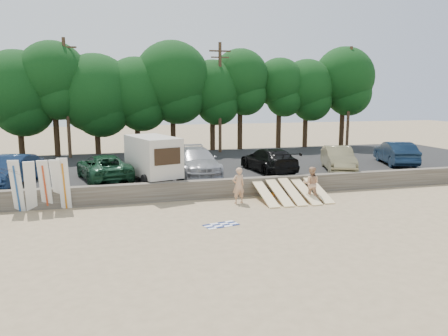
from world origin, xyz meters
The scene contains 27 objects.
ground centered at (0.00, 0.00, 0.00)m, with size 120.00×120.00×0.00m, color tan.
seawall centered at (0.00, 3.00, 0.50)m, with size 44.00×0.50×1.00m, color #6B6356.
parking_lot centered at (0.00, 10.50, 0.35)m, with size 44.00×14.50×0.70m, color #282828.
treeline centered at (-1.85, 17.51, 6.29)m, with size 33.74×6.42×9.24m.
utility_poles centered at (2.00, 16.00, 5.43)m, with size 25.80×0.26×9.00m.
box_trailer centered at (-4.75, 5.13, 2.10)m, with size 3.08×4.33×2.51m.
car_0 centered at (-12.30, 6.11, 1.48)m, with size 1.66×4.75×1.57m, color #132442.
car_1 centered at (-7.46, 6.09, 1.42)m, with size 2.41×5.22×1.45m, color #133621.
car_2 centered at (-2.00, 6.40, 1.51)m, with size 2.26×5.57×1.62m, color #9FA0A4.
car_3 centered at (2.59, 6.15, 1.45)m, with size 2.11×5.19×1.51m, color black.
car_4 centered at (7.08, 5.43, 1.47)m, with size 1.62×4.65×1.53m, color olive.
car_5 centered at (12.18, 6.53, 1.50)m, with size 1.70×4.86×1.60m, color #0E1F34.
surfboard_upright_0 centered at (-11.41, 2.52, 1.28)m, with size 0.50×0.06×2.60m, color white.
surfboard_upright_1 centered at (-10.81, 2.43, 1.25)m, with size 0.50×0.06×2.60m, color white.
surfboard_upright_2 centered at (-10.16, 2.52, 1.26)m, with size 0.50×0.06×2.60m, color white.
surfboard_upright_3 centered at (-9.61, 2.63, 1.25)m, with size 0.50×0.06×2.60m, color white.
surfboard_upright_4 centered at (-9.30, 2.53, 1.29)m, with size 0.50×0.06×2.60m, color white.
surfboard_low_0 centered at (0.62, 1.47, 0.45)m, with size 0.56×3.00×0.07m, color #FFE0A0.
surfboard_low_1 centered at (1.38, 1.44, 0.47)m, with size 0.56×3.00×0.07m, color #FFE0A0.
surfboard_low_2 centered at (2.11, 1.44, 0.49)m, with size 0.56×3.00×0.07m, color #FFE0A0.
surfboard_low_3 centered at (2.88, 1.38, 0.43)m, with size 0.56×3.00×0.07m, color #FFE0A0.
surfboard_low_4 centered at (3.64, 1.49, 0.48)m, with size 0.56×3.00×0.07m, color #FFE0A0.
beachgoer_a centered at (-0.82, 1.51, 0.93)m, with size 0.68×0.45×1.86m, color tan.
beachgoer_b centered at (3.06, 1.11, 0.90)m, with size 0.87×0.68×1.80m, color tan.
cooler centered at (0.98, 2.40, 0.16)m, with size 0.38×0.30×0.32m, color #227D42.
gear_bag centered at (1.32, 2.40, 0.11)m, with size 0.30×0.25×0.22m, color orange.
beach_towel centered at (-2.64, -1.93, 0.01)m, with size 1.50×1.50×0.00m, color white.
Camera 1 is at (-7.24, -19.38, 5.56)m, focal length 35.00 mm.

